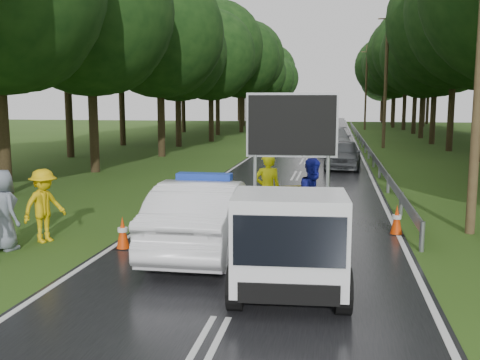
% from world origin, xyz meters
% --- Properties ---
extents(ground, '(160.00, 160.00, 0.00)m').
position_xyz_m(ground, '(0.00, 0.00, 0.00)').
color(ground, '#284614').
rests_on(ground, ground).
extents(road, '(7.00, 140.00, 0.02)m').
position_xyz_m(road, '(0.00, 30.00, 0.01)').
color(road, black).
rests_on(road, ground).
extents(guardrail, '(0.12, 60.06, 0.70)m').
position_xyz_m(guardrail, '(3.70, 29.67, 0.55)').
color(guardrail, gray).
rests_on(guardrail, ground).
extents(utility_pole_mid, '(1.40, 0.24, 10.00)m').
position_xyz_m(utility_pole_mid, '(5.20, 28.00, 5.06)').
color(utility_pole_mid, '#473521').
rests_on(utility_pole_mid, ground).
extents(utility_pole_far, '(1.40, 0.24, 10.00)m').
position_xyz_m(utility_pole_far, '(5.20, 54.00, 5.06)').
color(utility_pole_far, '#473521').
rests_on(utility_pole_far, ground).
extents(police_sedan, '(1.84, 5.01, 1.80)m').
position_xyz_m(police_sedan, '(-1.16, -0.85, 0.82)').
color(police_sedan, white).
rests_on(police_sedan, ground).
extents(work_truck, '(2.26, 4.54, 3.51)m').
position_xyz_m(work_truck, '(0.93, -2.79, 0.95)').
color(work_truck, gray).
rests_on(work_truck, ground).
extents(barrier, '(2.15, 1.01, 0.97)m').
position_xyz_m(barrier, '(-0.31, 2.62, 0.73)').
color(barrier, yellow).
rests_on(barrier, ground).
extents(officer, '(0.84, 0.67, 2.00)m').
position_xyz_m(officer, '(-0.09, 2.00, 1.00)').
color(officer, '#FDFF0D').
rests_on(officer, ground).
extents(civilian, '(1.22, 1.20, 1.98)m').
position_xyz_m(civilian, '(1.20, 1.12, 0.99)').
color(civilian, '#171D9A').
rests_on(civilian, ground).
extents(bystander_left, '(1.07, 1.32, 1.79)m').
position_xyz_m(bystander_left, '(-5.19, -0.70, 0.89)').
color(bystander_left, '#E5B90C').
rests_on(bystander_left, ground).
extents(bystander_right, '(1.08, 0.95, 1.86)m').
position_xyz_m(bystander_right, '(-5.74, -1.49, 0.93)').
color(bystander_right, slate).
rests_on(bystander_right, ground).
extents(queue_car_first, '(1.99, 4.37, 1.45)m').
position_xyz_m(queue_car_first, '(2.13, 15.14, 0.73)').
color(queue_car_first, '#383C3F').
rests_on(queue_car_first, ground).
extents(queue_car_second, '(2.36, 5.55, 1.60)m').
position_xyz_m(queue_car_second, '(1.64, 24.84, 0.80)').
color(queue_car_second, '#A4A7AC').
rests_on(queue_car_second, ground).
extents(queue_car_third, '(2.76, 4.91, 1.30)m').
position_xyz_m(queue_car_third, '(0.82, 32.47, 0.65)').
color(queue_car_third, black).
rests_on(queue_car_third, ground).
extents(queue_car_fourth, '(2.03, 4.39, 1.39)m').
position_xyz_m(queue_car_fourth, '(0.89, 40.79, 0.70)').
color(queue_car_fourth, '#44464C').
rests_on(queue_car_fourth, ground).
extents(cone_near_left, '(0.37, 0.37, 0.78)m').
position_xyz_m(cone_near_left, '(-3.07, -1.00, 0.38)').
color(cone_near_left, black).
rests_on(cone_near_left, ground).
extents(cone_center, '(0.32, 0.32, 0.68)m').
position_xyz_m(cone_center, '(-0.24, 0.02, 0.33)').
color(cone_center, black).
rests_on(cone_center, ground).
extents(cone_far, '(0.31, 0.31, 0.65)m').
position_xyz_m(cone_far, '(-0.20, 4.82, 0.32)').
color(cone_far, black).
rests_on(cone_far, ground).
extents(cone_left_mid, '(0.34, 0.34, 0.71)m').
position_xyz_m(cone_left_mid, '(-2.00, 1.57, 0.35)').
color(cone_left_mid, black).
rests_on(cone_left_mid, ground).
extents(cone_right, '(0.37, 0.37, 0.79)m').
position_xyz_m(cone_right, '(3.30, 1.50, 0.38)').
color(cone_right, black).
rests_on(cone_right, ground).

